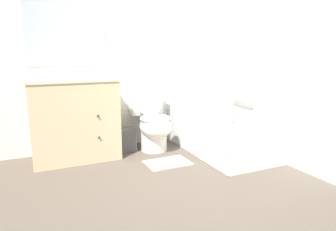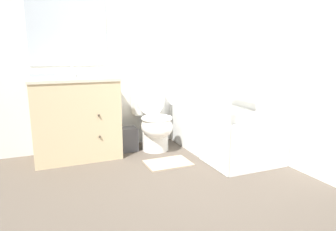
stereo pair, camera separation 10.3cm
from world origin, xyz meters
The scene contains 13 objects.
ground_plane centered at (0.00, 0.00, 0.00)m, with size 14.00×14.00×0.00m, color brown.
wall_back centered at (-0.01, 1.68, 1.25)m, with size 8.00×0.06×2.50m.
wall_right centered at (1.25, 0.83, 1.25)m, with size 0.05×2.66×2.50m.
vanity_cabinet centered at (-0.76, 1.39, 0.46)m, with size 0.92×0.56×0.90m.
sink_faucet centered at (-0.76, 1.58, 0.93)m, with size 0.14×0.12×0.12m.
toilet centered at (0.14, 1.33, 0.35)m, with size 0.39×0.62×0.82m.
bathtub centered at (0.85, 0.94, 0.25)m, with size 0.73×1.42×0.49m.
shower_curtain centered at (0.48, 0.51, 0.93)m, with size 0.02×0.55×1.85m.
wastebasket centered at (-0.19, 1.40, 0.14)m, with size 0.22×0.19×0.28m.
tissue_box centered at (-0.46, 1.36, 0.94)m, with size 0.12×0.12×0.11m.
hand_towel_folded centered at (-1.07, 1.23, 0.93)m, with size 0.23×0.14×0.07m.
bath_towel_folded centered at (0.68, 0.46, 0.54)m, with size 0.30×0.22×0.09m.
bath_mat centered at (0.09, 0.79, 0.01)m, with size 0.47×0.33×0.02m.
Camera 1 is at (-1.18, -1.95, 1.16)m, focal length 32.00 mm.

